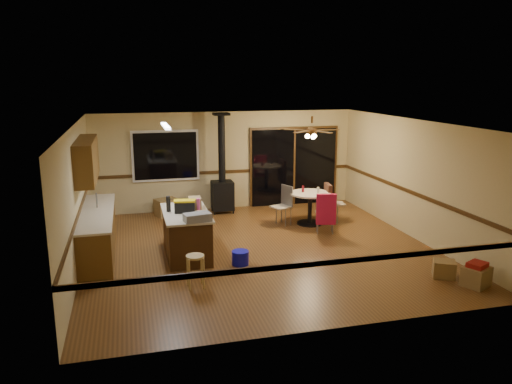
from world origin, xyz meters
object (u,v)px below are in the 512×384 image
object	(u,v)px
bar_stool	(196,271)
chair_near	(326,209)
wood_stove	(222,185)
box_under_window	(167,207)
chair_right	(329,198)
kitchen_island	(186,234)
blue_bucket	(240,258)
box_corner_b	(444,269)
dining_table	(310,203)
toolbox_grey	(197,217)
box_corner_a	(476,276)
chair_left	(284,201)
toolbox_black	(185,207)

from	to	relation	value
bar_stool	chair_near	distance (m)	3.90
wood_stove	box_under_window	bearing A→B (deg)	178.02
chair_right	chair_near	bearing A→B (deg)	-116.09
kitchen_island	blue_bucket	size ratio (longest dim) A/B	5.19
chair_near	chair_right	world-z (taller)	same
box_corner_b	chair_near	bearing A→B (deg)	111.26
wood_stove	blue_bucket	world-z (taller)	wood_stove
box_under_window	box_corner_b	distance (m)	6.96
chair_right	dining_table	bearing A→B (deg)	-171.80
kitchen_island	toolbox_grey	bearing A→B (deg)	-79.17
dining_table	box_corner_a	bearing A→B (deg)	-70.74
blue_bucket	chair_left	bearing A→B (deg)	55.50
toolbox_black	box_corner_b	distance (m)	4.93
dining_table	wood_stove	bearing A→B (deg)	139.22
kitchen_island	box_corner_a	bearing A→B (deg)	-30.52
blue_bucket	dining_table	bearing A→B (deg)	44.88
blue_bucket	dining_table	distance (m)	3.16
kitchen_island	toolbox_black	distance (m)	0.56
toolbox_grey	toolbox_black	size ratio (longest dim) A/B	1.25
wood_stove	chair_right	size ratio (longest dim) A/B	3.60
toolbox_grey	bar_stool	world-z (taller)	toolbox_grey
dining_table	chair_near	world-z (taller)	chair_near
chair_near	box_corner_a	world-z (taller)	chair_near
bar_stool	blue_bucket	distance (m)	1.27
toolbox_grey	chair_near	size ratio (longest dim) A/B	0.70
kitchen_island	dining_table	size ratio (longest dim) A/B	1.72
chair_left	box_corner_b	xyz separation A→B (m)	(1.76, -3.85, -0.44)
toolbox_black	dining_table	xyz separation A→B (m)	(3.16, 1.48, -0.47)
wood_stove	bar_stool	xyz separation A→B (m)	(-1.34, -4.62, -0.45)
box_corner_b	dining_table	bearing A→B (deg)	107.30
blue_bucket	box_corner_a	size ratio (longest dim) A/B	0.73
toolbox_grey	dining_table	distance (m)	3.73
blue_bucket	chair_near	distance (m)	2.67
chair_left	chair_right	bearing A→B (deg)	-3.42
wood_stove	toolbox_grey	distance (m)	3.93
box_under_window	chair_right	bearing A→B (deg)	-22.32
box_corner_a	bar_stool	bearing A→B (deg)	166.18
blue_bucket	chair_left	xyz separation A→B (m)	(1.62, 2.35, 0.45)
chair_near	bar_stool	bearing A→B (deg)	-146.31
dining_table	blue_bucket	bearing A→B (deg)	-135.12
kitchen_island	toolbox_grey	distance (m)	0.88
chair_right	toolbox_grey	bearing A→B (deg)	-147.65
toolbox_black	chair_right	xyz separation A→B (m)	(3.68, 1.55, -0.41)
blue_bucket	chair_near	world-z (taller)	chair_near
toolbox_grey	chair_left	bearing A→B (deg)	43.73
dining_table	box_corner_b	bearing A→B (deg)	-72.70
chair_right	chair_left	bearing A→B (deg)	176.58
bar_stool	kitchen_island	bearing A→B (deg)	88.60
chair_left	kitchen_island	bearing A→B (deg)	-147.74
blue_bucket	wood_stove	bearing A→B (deg)	84.33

